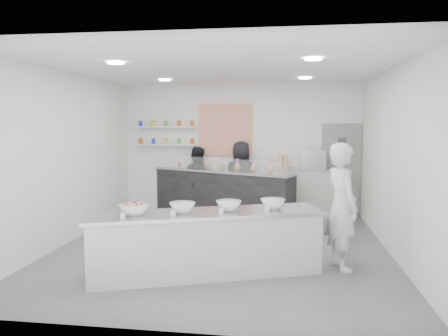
# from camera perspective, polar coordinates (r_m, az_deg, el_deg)

# --- Properties ---
(floor) EXTENTS (6.00, 6.00, 0.00)m
(floor) POSITION_cam_1_polar(r_m,az_deg,el_deg) (7.52, -0.29, -10.45)
(floor) COLOR #515156
(floor) RESTS_ON ground
(ceiling) EXTENTS (6.00, 6.00, 0.00)m
(ceiling) POSITION_cam_1_polar(r_m,az_deg,el_deg) (7.26, -0.30, 12.89)
(ceiling) COLOR white
(ceiling) RESTS_ON floor
(back_wall) EXTENTS (5.50, 0.00, 5.50)m
(back_wall) POSITION_cam_1_polar(r_m,az_deg,el_deg) (10.21, 2.16, 2.47)
(back_wall) COLOR white
(back_wall) RESTS_ON floor
(left_wall) EXTENTS (0.00, 6.00, 6.00)m
(left_wall) POSITION_cam_1_polar(r_m,az_deg,el_deg) (8.11, -19.91, 1.19)
(left_wall) COLOR white
(left_wall) RESTS_ON floor
(right_wall) EXTENTS (0.00, 6.00, 6.00)m
(right_wall) POSITION_cam_1_polar(r_m,az_deg,el_deg) (7.36, 21.40, 0.68)
(right_wall) COLOR white
(right_wall) RESTS_ON floor
(back_door) EXTENTS (0.88, 0.04, 2.10)m
(back_door) POSITION_cam_1_polar(r_m,az_deg,el_deg) (10.24, 15.05, -0.25)
(back_door) COLOR gray
(back_door) RESTS_ON floor
(pattern_panel) EXTENTS (1.25, 0.03, 1.20)m
(pattern_panel) POSITION_cam_1_polar(r_m,az_deg,el_deg) (10.21, 0.20, 5.00)
(pattern_panel) COLOR #CD3E10
(pattern_panel) RESTS_ON back_wall
(jar_shelf_lower) EXTENTS (1.45, 0.22, 0.04)m
(jar_shelf_lower) POSITION_cam_1_polar(r_m,az_deg,el_deg) (10.43, -7.51, 3.04)
(jar_shelf_lower) COLOR silver
(jar_shelf_lower) RESTS_ON back_wall
(jar_shelf_upper) EXTENTS (1.45, 0.22, 0.04)m
(jar_shelf_upper) POSITION_cam_1_polar(r_m,az_deg,el_deg) (10.42, -7.55, 5.35)
(jar_shelf_upper) COLOR silver
(jar_shelf_upper) RESTS_ON back_wall
(preserve_jars) EXTENTS (1.45, 0.10, 0.56)m
(preserve_jars) POSITION_cam_1_polar(r_m,az_deg,el_deg) (10.40, -7.56, 4.58)
(preserve_jars) COLOR #C15519
(preserve_jars) RESTS_ON jar_shelf_lower
(downlight_0) EXTENTS (0.24, 0.24, 0.02)m
(downlight_0) POSITION_cam_1_polar(r_m,az_deg,el_deg) (6.66, -13.95, 13.17)
(downlight_0) COLOR white
(downlight_0) RESTS_ON ceiling
(downlight_1) EXTENTS (0.24, 0.24, 0.02)m
(downlight_1) POSITION_cam_1_polar(r_m,az_deg,el_deg) (6.20, 11.58, 13.77)
(downlight_1) COLOR white
(downlight_1) RESTS_ON ceiling
(downlight_2) EXTENTS (0.24, 0.24, 0.02)m
(downlight_2) POSITION_cam_1_polar(r_m,az_deg,el_deg) (9.11, -7.71, 11.31)
(downlight_2) COLOR white
(downlight_2) RESTS_ON ceiling
(downlight_3) EXTENTS (0.24, 0.24, 0.02)m
(downlight_3) POSITION_cam_1_polar(r_m,az_deg,el_deg) (8.78, 10.54, 11.46)
(downlight_3) COLOR white
(downlight_3) RESTS_ON ceiling
(prep_counter) EXTENTS (3.33, 1.84, 0.89)m
(prep_counter) POSITION_cam_1_polar(r_m,az_deg,el_deg) (6.18, -2.37, -9.79)
(prep_counter) COLOR silver
(prep_counter) RESTS_ON floor
(back_bar) EXTENTS (3.38, 1.96, 1.06)m
(back_bar) POSITION_cam_1_polar(r_m,az_deg,el_deg) (9.92, -0.23, -3.27)
(back_bar) COLOR black
(back_bar) RESTS_ON floor
(sneeze_guard) EXTENTS (3.08, 1.39, 0.29)m
(sneeze_guard) POSITION_cam_1_polar(r_m,az_deg,el_deg) (9.59, -1.19, 0.46)
(sneeze_guard) COLOR white
(sneeze_guard) RESTS_ON back_bar
(espresso_ledge) EXTENTS (1.48, 0.47, 1.10)m
(espresso_ledge) POSITION_cam_1_polar(r_m,az_deg,el_deg) (10.05, 10.85, -3.15)
(espresso_ledge) COLOR silver
(espresso_ledge) RESTS_ON floor
(espresso_machine) EXTENTS (0.54, 0.37, 0.41)m
(espresso_machine) POSITION_cam_1_polar(r_m,az_deg,el_deg) (9.97, 11.57, 1.12)
(espresso_machine) COLOR #93969E
(espresso_machine) RESTS_ON espresso_ledge
(cup_stacks) EXTENTS (0.24, 0.24, 0.31)m
(cup_stacks) POSITION_cam_1_polar(r_m,az_deg,el_deg) (9.95, 7.76, 0.89)
(cup_stacks) COLOR tan
(cup_stacks) RESTS_ON espresso_ledge
(prep_bowls) EXTENTS (2.32, 1.23, 0.14)m
(prep_bowls) POSITION_cam_1_polar(r_m,az_deg,el_deg) (6.06, -2.39, -5.07)
(prep_bowls) COLOR white
(prep_bowls) RESTS_ON prep_counter
(label_cards) EXTENTS (2.01, 0.04, 0.07)m
(label_cards) POSITION_cam_1_polar(r_m,az_deg,el_deg) (5.65, -4.99, -6.28)
(label_cards) COLOR white
(label_cards) RESTS_ON prep_counter
(cookie_bags) EXTENTS (2.38, 1.17, 0.26)m
(cookie_bags) POSITION_cam_1_polar(r_m,az_deg,el_deg) (9.84, -0.24, 0.53)
(cookie_bags) COLOR pink
(cookie_bags) RESTS_ON back_bar
(woman_prep) EXTENTS (0.65, 0.78, 1.84)m
(woman_prep) POSITION_cam_1_polar(r_m,az_deg,el_deg) (6.53, 15.11, -4.88)
(woman_prep) COLOR silver
(woman_prep) RESTS_ON floor
(staff_left) EXTENTS (0.82, 0.68, 1.56)m
(staff_left) POSITION_cam_1_polar(r_m,az_deg,el_deg) (10.24, -3.59, -1.58)
(staff_left) COLOR black
(staff_left) RESTS_ON floor
(staff_right) EXTENTS (0.84, 0.55, 1.71)m
(staff_right) POSITION_cam_1_polar(r_m,az_deg,el_deg) (10.07, 2.26, -1.28)
(staff_right) COLOR black
(staff_right) RESTS_ON floor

